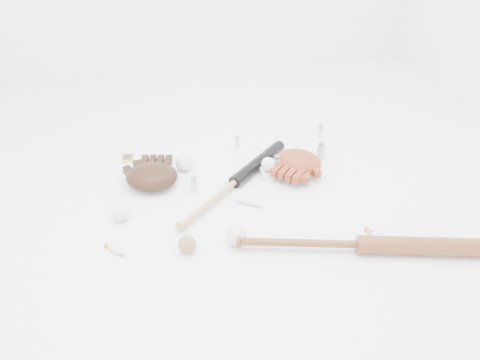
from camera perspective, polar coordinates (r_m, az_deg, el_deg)
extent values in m
plane|color=white|center=(2.00, 0.29, -2.36)|extent=(3.00, 3.00, 0.00)
cube|color=gold|center=(2.34, -13.55, 2.61)|extent=(0.06, 0.08, 0.00)
cube|color=white|center=(2.14, 3.41, 0.81)|extent=(0.07, 0.07, 0.04)
sphere|color=white|center=(2.11, 3.45, 1.93)|extent=(0.06, 0.06, 0.06)
sphere|color=white|center=(1.93, -14.31, -3.91)|extent=(0.07, 0.07, 0.07)
sphere|color=white|center=(2.19, -6.84, 2.15)|extent=(0.08, 0.08, 0.08)
sphere|color=white|center=(1.76, -0.48, -6.74)|extent=(0.08, 0.08, 0.08)
sphere|color=#977549|center=(1.74, -6.45, -7.76)|extent=(0.07, 0.07, 0.07)
cylinder|color=#B4BEC6|center=(2.37, -0.36, 4.79)|extent=(0.02, 0.02, 0.06)
cylinder|color=#B4BEC6|center=(2.49, 9.78, 5.91)|extent=(0.03, 0.03, 0.07)
cylinder|color=#B4BEC6|center=(2.16, 4.52, 1.96)|extent=(0.03, 0.03, 0.08)
cylinder|color=#B4BEC6|center=(2.28, 9.83, 3.49)|extent=(0.04, 0.04, 0.09)
cylinder|color=#B4BEC6|center=(2.04, -5.62, -0.49)|extent=(0.03, 0.03, 0.07)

